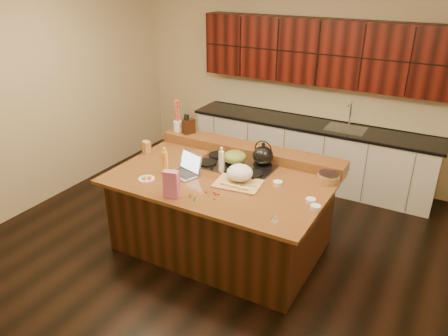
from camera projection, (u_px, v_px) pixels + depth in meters
The scene contains 30 objects.
room at pixel (222, 140), 4.69m from camera, with size 5.52×5.02×2.72m.
island at pixel (222, 211), 5.06m from camera, with size 2.40×1.60×0.92m.
back_ledge at pixel (250, 150), 5.40m from camera, with size 2.40×0.30×0.12m, color black.
cooktop at pixel (234, 165), 5.10m from camera, with size 0.92×0.52×0.05m.
back_counter at pixel (313, 119), 6.47m from camera, with size 3.70×0.66×2.40m.
kettle at pixel (263, 155), 5.01m from camera, with size 0.24×0.24×0.22m, color black.
green_bowl at pixel (235, 157), 5.05m from camera, with size 0.27×0.27×0.15m, color olive.
laptop at pixel (187, 168), 4.90m from camera, with size 0.41×0.36×0.24m.
oil_bottle at pixel (165, 163), 4.86m from camera, with size 0.07×0.07×0.27m, color orange.
vinegar_bottle at pixel (221, 162), 4.92m from camera, with size 0.06×0.06×0.25m, color silver.
wooden_tray at pixel (239, 175), 4.69m from camera, with size 0.53×0.42×0.20m.
ramekin_a at pixel (311, 201), 4.31m from camera, with size 0.10×0.10×0.04m, color white.
ramekin_b at pixel (316, 207), 4.19m from camera, with size 0.10×0.10×0.04m, color white.
ramekin_c at pixel (278, 183), 4.66m from camera, with size 0.10×0.10×0.04m, color white.
strainer_bowl at pixel (328, 179), 4.71m from camera, with size 0.24×0.24×0.09m, color #996B3F.
kitchen_timer at pixel (275, 216), 4.03m from camera, with size 0.08×0.08×0.07m, color silver.
pink_bag at pixel (171, 184), 4.37m from camera, with size 0.15×0.08×0.29m, color #C95E8A.
candy_plate at pixel (146, 179), 4.79m from camera, with size 0.18×0.18×0.01m, color white.
package_box at pixel (147, 147), 5.44m from camera, with size 0.11×0.08×0.15m, color #BF8543.
utensil_crock at pixel (178, 126), 5.82m from camera, with size 0.12×0.12×0.14m, color white.
knife_block at pixel (189, 126), 5.73m from camera, with size 0.10×0.16×0.19m, color black.
gumdrop_0 at pixel (214, 192), 4.50m from camera, with size 0.02×0.02×0.02m, color red.
gumdrop_1 at pixel (194, 200), 4.36m from camera, with size 0.02×0.02×0.02m, color #198C26.
gumdrop_2 at pixel (206, 192), 4.51m from camera, with size 0.02×0.02×0.02m, color red.
gumdrop_3 at pixel (214, 199), 4.37m from camera, with size 0.02×0.02×0.02m, color #198C26.
gumdrop_4 at pixel (190, 195), 4.45m from camera, with size 0.02×0.02×0.02m, color red.
gumdrop_5 at pixel (189, 196), 4.42m from camera, with size 0.02×0.02×0.02m, color #198C26.
gumdrop_6 at pixel (219, 194), 4.47m from camera, with size 0.02×0.02×0.02m, color red.
gumdrop_7 at pixel (195, 198), 4.40m from camera, with size 0.02×0.02×0.02m, color #198C26.
gumdrop_8 at pixel (216, 194), 4.46m from camera, with size 0.02×0.02×0.02m, color red.
Camera 1 is at (2.17, -3.80, 3.05)m, focal length 35.00 mm.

